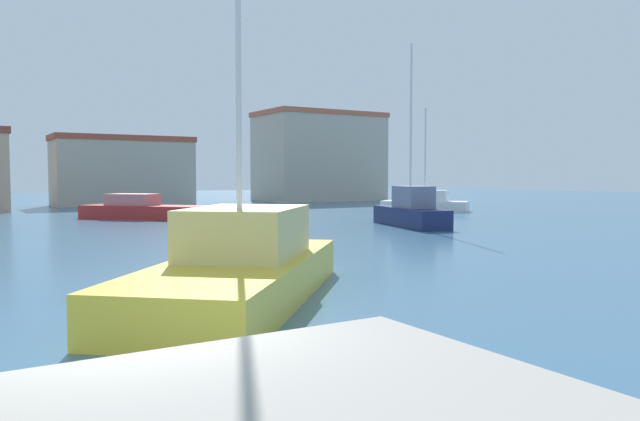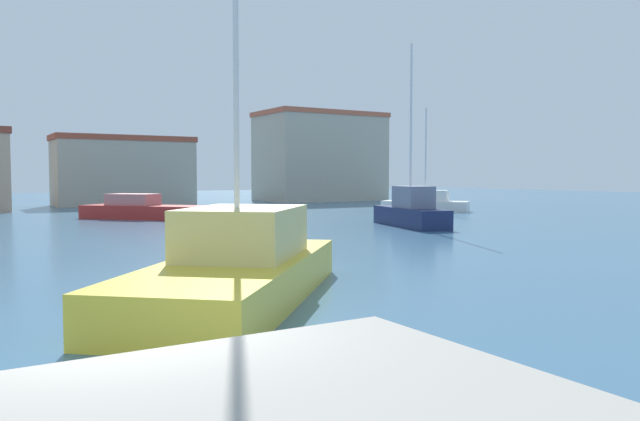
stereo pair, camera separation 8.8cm
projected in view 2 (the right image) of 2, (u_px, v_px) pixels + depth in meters
water at (330, 229)px, 31.25m from camera, size 160.00×160.00×0.00m
sailboat_navy_far_right at (411, 211)px, 32.76m from camera, size 3.24×6.51×9.60m
sailboat_yellow_outer_mooring at (239, 265)px, 13.42m from camera, size 7.73×8.29×12.82m
sailboat_white_far_left at (427, 204)px, 46.79m from camera, size 5.75×6.36×7.77m
motorboat_red_behind_lamppost at (142, 210)px, 38.70m from camera, size 7.03×7.46×1.56m
waterfront_apartments at (124, 171)px, 56.67m from camera, size 12.28×5.21×6.28m
warehouse_block at (320, 157)px, 67.04m from camera, size 12.97×8.00×9.47m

